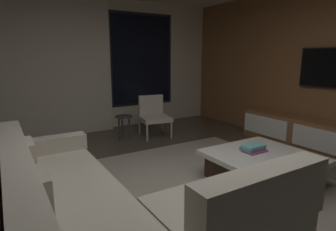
{
  "coord_description": "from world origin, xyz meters",
  "views": [
    {
      "loc": [
        -1.52,
        -2.14,
        1.52
      ],
      "look_at": [
        0.29,
        0.82,
        0.79
      ],
      "focal_mm": 29.89,
      "sensor_mm": 36.0,
      "label": 1
    }
  ],
  "objects_px": {
    "sectional_couch": "(107,211)",
    "side_stool": "(124,120)",
    "accent_chair_near_window": "(153,114)",
    "mounted_tv": "(334,68)",
    "coffee_table": "(262,168)",
    "media_console": "(332,141)",
    "book_stack_on_coffee_table": "(253,148)"
  },
  "relations": [
    {
      "from": "accent_chair_near_window",
      "to": "book_stack_on_coffee_table",
      "type": "bearing_deg",
      "value": -87.27
    },
    {
      "from": "media_console",
      "to": "coffee_table",
      "type": "bearing_deg",
      "value": -177.87
    },
    {
      "from": "coffee_table",
      "to": "accent_chair_near_window",
      "type": "distance_m",
      "value": 2.56
    },
    {
      "from": "accent_chair_near_window",
      "to": "mounted_tv",
      "type": "height_order",
      "value": "mounted_tv"
    },
    {
      "from": "media_console",
      "to": "side_stool",
      "type": "bearing_deg",
      "value": 133.38
    },
    {
      "from": "coffee_table",
      "to": "accent_chair_near_window",
      "type": "relative_size",
      "value": 1.49
    },
    {
      "from": "book_stack_on_coffee_table",
      "to": "side_stool",
      "type": "xyz_separation_m",
      "value": [
        -0.73,
        2.42,
        -0.03
      ]
    },
    {
      "from": "accent_chair_near_window",
      "to": "media_console",
      "type": "height_order",
      "value": "accent_chair_near_window"
    },
    {
      "from": "accent_chair_near_window",
      "to": "media_console",
      "type": "bearing_deg",
      "value": -54.74
    },
    {
      "from": "mounted_tv",
      "to": "accent_chair_near_window",
      "type": "bearing_deg",
      "value": 130.27
    },
    {
      "from": "media_console",
      "to": "mounted_tv",
      "type": "relative_size",
      "value": 2.85
    },
    {
      "from": "coffee_table",
      "to": "accent_chair_near_window",
      "type": "bearing_deg",
      "value": 92.85
    },
    {
      "from": "coffee_table",
      "to": "mounted_tv",
      "type": "height_order",
      "value": "mounted_tv"
    },
    {
      "from": "sectional_couch",
      "to": "media_console",
      "type": "relative_size",
      "value": 0.81
    },
    {
      "from": "book_stack_on_coffee_table",
      "to": "accent_chair_near_window",
      "type": "relative_size",
      "value": 0.38
    },
    {
      "from": "sectional_couch",
      "to": "mounted_tv",
      "type": "xyz_separation_m",
      "value": [
        3.82,
        0.38,
        1.06
      ]
    },
    {
      "from": "mounted_tv",
      "to": "side_stool",
      "type": "bearing_deg",
      "value": 137.83
    },
    {
      "from": "sectional_couch",
      "to": "side_stool",
      "type": "distance_m",
      "value": 2.98
    },
    {
      "from": "sectional_couch",
      "to": "mounted_tv",
      "type": "height_order",
      "value": "mounted_tv"
    },
    {
      "from": "accent_chair_near_window",
      "to": "mounted_tv",
      "type": "distance_m",
      "value": 3.14
    },
    {
      "from": "book_stack_on_coffee_table",
      "to": "side_stool",
      "type": "height_order",
      "value": "side_stool"
    },
    {
      "from": "sectional_couch",
      "to": "media_console",
      "type": "distance_m",
      "value": 3.65
    },
    {
      "from": "side_stool",
      "to": "book_stack_on_coffee_table",
      "type": "bearing_deg",
      "value": -73.32
    },
    {
      "from": "book_stack_on_coffee_table",
      "to": "mounted_tv",
      "type": "height_order",
      "value": "mounted_tv"
    },
    {
      "from": "media_console",
      "to": "sectional_couch",
      "type": "bearing_deg",
      "value": -177.16
    },
    {
      "from": "side_stool",
      "to": "media_console",
      "type": "height_order",
      "value": "media_console"
    },
    {
      "from": "mounted_tv",
      "to": "media_console",
      "type": "bearing_deg",
      "value": -132.43
    },
    {
      "from": "side_stool",
      "to": "media_console",
      "type": "xyz_separation_m",
      "value": [
        2.37,
        -2.51,
        -0.12
      ]
    },
    {
      "from": "side_stool",
      "to": "coffee_table",
      "type": "bearing_deg",
      "value": -73.98
    },
    {
      "from": "side_stool",
      "to": "mounted_tv",
      "type": "relative_size",
      "value": 0.42
    },
    {
      "from": "sectional_couch",
      "to": "side_stool",
      "type": "xyz_separation_m",
      "value": [
        1.27,
        2.69,
        0.08
      ]
    },
    {
      "from": "coffee_table",
      "to": "media_console",
      "type": "bearing_deg",
      "value": 2.13
    }
  ]
}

